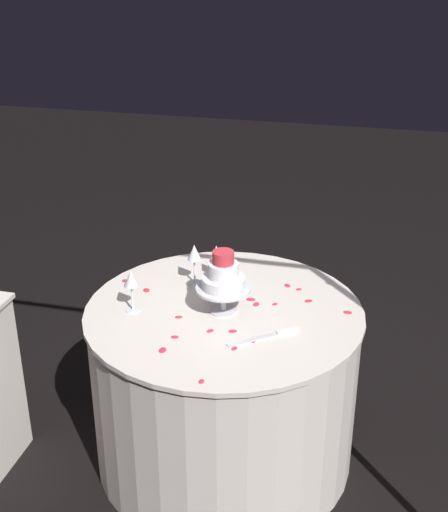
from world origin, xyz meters
TOP-DOWN VIEW (x-y plane):
  - ground_plane at (0.00, 0.00)m, footprint 12.00×12.00m
  - decorative_arch at (0.00, 0.53)m, footprint 2.34×0.06m
  - main_table at (0.00, 0.00)m, footprint 1.13×1.13m
  - tiered_cake at (0.00, 0.01)m, footprint 0.22×0.22m
  - wine_glass_0 at (0.35, 0.09)m, footprint 0.06×0.06m
  - wine_glass_1 at (0.10, -0.27)m, footprint 0.06×0.06m
  - wine_glass_2 at (0.18, -0.20)m, footprint 0.06×0.06m
  - cake_knife at (-0.21, 0.16)m, footprint 0.24×0.20m
  - rose_petal_0 at (0.01, 0.18)m, footprint 0.04×0.04m
  - rose_petal_1 at (-0.05, 0.50)m, footprint 0.02×0.03m
  - rose_petal_2 at (0.16, 0.10)m, footprint 0.03×0.03m
  - rose_petal_3 at (0.13, 0.25)m, footprint 0.03×0.03m
  - rose_petal_4 at (-0.09, -0.11)m, footprint 0.04×0.03m
  - rose_petal_5 at (0.15, -0.42)m, footprint 0.03×0.02m
  - rose_petal_6 at (-0.19, -0.09)m, footprint 0.03×0.03m
  - rose_petal_7 at (-0.03, -0.12)m, footprint 0.03×0.03m
  - rose_petal_8 at (-0.11, 0.27)m, footprint 0.03×0.03m
  - rose_petal_9 at (-0.16, 0.21)m, footprint 0.03×0.04m
  - rose_petal_10 at (-0.32, -0.15)m, footprint 0.04×0.04m
  - rose_petal_11 at (-0.03, -0.22)m, footprint 0.02×0.03m
  - rose_petal_12 at (-0.21, -0.27)m, footprint 0.04×0.04m
  - rose_petal_13 at (0.45, -0.15)m, footprint 0.03×0.03m
  - rose_petal_14 at (-0.27, -0.24)m, footprint 0.03×0.03m
  - rose_petal_15 at (0.48, -0.14)m, footprint 0.04×0.04m
  - rose_petal_16 at (0.36, -0.08)m, footprint 0.04×0.05m
  - rose_petal_17 at (-0.49, -0.09)m, footprint 0.04×0.03m
  - rose_petal_18 at (0.09, -0.10)m, footprint 0.04×0.04m
  - rose_petal_19 at (-0.12, -0.07)m, footprint 0.03×0.04m
  - rose_petal_20 at (-0.07, 0.16)m, footprint 0.04×0.03m
  - rose_petal_21 at (0.14, 0.35)m, footprint 0.03×0.04m

SIDE VIEW (x-z plane):
  - ground_plane at x=0.00m, z-range 0.00..0.00m
  - main_table at x=0.00m, z-range 0.00..0.73m
  - rose_petal_0 at x=0.01m, z-range 0.73..0.74m
  - rose_petal_1 at x=-0.05m, z-range 0.73..0.74m
  - rose_petal_2 at x=0.16m, z-range 0.73..0.74m
  - rose_petal_3 at x=0.13m, z-range 0.73..0.74m
  - rose_petal_4 at x=-0.09m, z-range 0.73..0.74m
  - rose_petal_5 at x=0.15m, z-range 0.73..0.74m
  - rose_petal_6 at x=-0.19m, z-range 0.73..0.74m
  - rose_petal_7 at x=-0.03m, z-range 0.73..0.74m
  - rose_petal_8 at x=-0.11m, z-range 0.73..0.74m
  - rose_petal_9 at x=-0.16m, z-range 0.73..0.74m
  - rose_petal_10 at x=-0.32m, z-range 0.73..0.74m
  - rose_petal_11 at x=-0.03m, z-range 0.73..0.74m
  - rose_petal_12 at x=-0.21m, z-range 0.73..0.74m
  - rose_petal_13 at x=0.45m, z-range 0.73..0.74m
  - rose_petal_14 at x=-0.27m, z-range 0.73..0.74m
  - rose_petal_15 at x=0.48m, z-range 0.73..0.74m
  - rose_petal_16 at x=0.36m, z-range 0.73..0.74m
  - rose_petal_17 at x=-0.49m, z-range 0.73..0.74m
  - rose_petal_18 at x=0.09m, z-range 0.73..0.74m
  - rose_petal_19 at x=-0.12m, z-range 0.73..0.74m
  - rose_petal_20 at x=-0.07m, z-range 0.73..0.74m
  - rose_petal_21 at x=0.14m, z-range 0.73..0.74m
  - cake_knife at x=-0.21m, z-range 0.73..0.74m
  - wine_glass_1 at x=0.10m, z-range 0.77..0.92m
  - wine_glass_0 at x=0.35m, z-range 0.78..0.95m
  - wine_glass_2 at x=0.18m, z-range 0.78..0.96m
  - tiered_cake at x=0.00m, z-range 0.75..1.01m
  - decorative_arch at x=0.00m, z-range 0.36..2.41m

